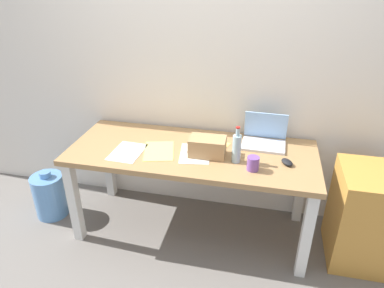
{
  "coord_description": "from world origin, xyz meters",
  "views": [
    {
      "loc": [
        0.49,
        -2.19,
        1.95
      ],
      "look_at": [
        0.0,
        0.0,
        0.78
      ],
      "focal_mm": 32.73,
      "sensor_mm": 36.0,
      "label": 1
    }
  ],
  "objects_px": {
    "filing_cabinet": "(362,216)",
    "beer_bottle": "(237,148)",
    "coffee_mug": "(253,163)",
    "water_cooler_jug": "(50,195)",
    "computer_mouse": "(287,162)",
    "cardboard_box": "(207,147)",
    "laptop_right": "(264,138)",
    "desk": "(192,161)"
  },
  "relations": [
    {
      "from": "filing_cabinet",
      "to": "beer_bottle",
      "type": "bearing_deg",
      "value": -175.76
    },
    {
      "from": "beer_bottle",
      "to": "coffee_mug",
      "type": "relative_size",
      "value": 2.76
    },
    {
      "from": "water_cooler_jug",
      "to": "filing_cabinet",
      "type": "height_order",
      "value": "filing_cabinet"
    },
    {
      "from": "computer_mouse",
      "to": "coffee_mug",
      "type": "xyz_separation_m",
      "value": [
        -0.22,
        -0.12,
        0.03
      ]
    },
    {
      "from": "beer_bottle",
      "to": "cardboard_box",
      "type": "height_order",
      "value": "beer_bottle"
    },
    {
      "from": "filing_cabinet",
      "to": "computer_mouse",
      "type": "bearing_deg",
      "value": -176.95
    },
    {
      "from": "laptop_right",
      "to": "beer_bottle",
      "type": "xyz_separation_m",
      "value": [
        -0.18,
        -0.31,
        0.06
      ]
    },
    {
      "from": "laptop_right",
      "to": "beer_bottle",
      "type": "distance_m",
      "value": 0.36
    },
    {
      "from": "desk",
      "to": "cardboard_box",
      "type": "xyz_separation_m",
      "value": [
        0.12,
        -0.05,
        0.16
      ]
    },
    {
      "from": "laptop_right",
      "to": "computer_mouse",
      "type": "bearing_deg",
      "value": -58.33
    },
    {
      "from": "laptop_right",
      "to": "cardboard_box",
      "type": "height_order",
      "value": "laptop_right"
    },
    {
      "from": "laptop_right",
      "to": "computer_mouse",
      "type": "distance_m",
      "value": 0.32
    },
    {
      "from": "desk",
      "to": "water_cooler_jug",
      "type": "bearing_deg",
      "value": -176.03
    },
    {
      "from": "computer_mouse",
      "to": "filing_cabinet",
      "type": "bearing_deg",
      "value": -29.63
    },
    {
      "from": "computer_mouse",
      "to": "filing_cabinet",
      "type": "height_order",
      "value": "computer_mouse"
    },
    {
      "from": "desk",
      "to": "coffee_mug",
      "type": "distance_m",
      "value": 0.5
    },
    {
      "from": "water_cooler_jug",
      "to": "filing_cabinet",
      "type": "relative_size",
      "value": 0.6
    },
    {
      "from": "computer_mouse",
      "to": "desk",
      "type": "bearing_deg",
      "value": 142.39
    },
    {
      "from": "beer_bottle",
      "to": "filing_cabinet",
      "type": "height_order",
      "value": "beer_bottle"
    },
    {
      "from": "coffee_mug",
      "to": "beer_bottle",
      "type": "bearing_deg",
      "value": 145.19
    },
    {
      "from": "coffee_mug",
      "to": "filing_cabinet",
      "type": "bearing_deg",
      "value": 10.82
    },
    {
      "from": "desk",
      "to": "beer_bottle",
      "type": "relative_size",
      "value": 6.89
    },
    {
      "from": "beer_bottle",
      "to": "computer_mouse",
      "type": "distance_m",
      "value": 0.36
    },
    {
      "from": "water_cooler_jug",
      "to": "filing_cabinet",
      "type": "distance_m",
      "value": 2.46
    },
    {
      "from": "cardboard_box",
      "to": "water_cooler_jug",
      "type": "distance_m",
      "value": 1.47
    },
    {
      "from": "coffee_mug",
      "to": "laptop_right",
      "type": "bearing_deg",
      "value": 81.68
    },
    {
      "from": "desk",
      "to": "computer_mouse",
      "type": "height_order",
      "value": "computer_mouse"
    },
    {
      "from": "beer_bottle",
      "to": "water_cooler_jug",
      "type": "xyz_separation_m",
      "value": [
        -1.55,
        0.01,
        -0.64
      ]
    },
    {
      "from": "coffee_mug",
      "to": "water_cooler_jug",
      "type": "distance_m",
      "value": 1.77
    },
    {
      "from": "desk",
      "to": "filing_cabinet",
      "type": "bearing_deg",
      "value": -1.29
    },
    {
      "from": "coffee_mug",
      "to": "cardboard_box",
      "type": "bearing_deg",
      "value": 158.09
    },
    {
      "from": "cardboard_box",
      "to": "filing_cabinet",
      "type": "bearing_deg",
      "value": 0.95
    },
    {
      "from": "filing_cabinet",
      "to": "desk",
      "type": "bearing_deg",
      "value": 178.71
    },
    {
      "from": "desk",
      "to": "filing_cabinet",
      "type": "relative_size",
      "value": 2.52
    },
    {
      "from": "cardboard_box",
      "to": "coffee_mug",
      "type": "distance_m",
      "value": 0.35
    },
    {
      "from": "beer_bottle",
      "to": "laptop_right",
      "type": "bearing_deg",
      "value": 59.99
    },
    {
      "from": "laptop_right",
      "to": "cardboard_box",
      "type": "xyz_separation_m",
      "value": [
        -0.39,
        -0.26,
        0.02
      ]
    },
    {
      "from": "laptop_right",
      "to": "filing_cabinet",
      "type": "xyz_separation_m",
      "value": [
        0.73,
        -0.24,
        -0.42
      ]
    },
    {
      "from": "laptop_right",
      "to": "water_cooler_jug",
      "type": "height_order",
      "value": "laptop_right"
    },
    {
      "from": "laptop_right",
      "to": "beer_bottle",
      "type": "bearing_deg",
      "value": -120.01
    },
    {
      "from": "beer_bottle",
      "to": "water_cooler_jug",
      "type": "relative_size",
      "value": 0.61
    },
    {
      "from": "desk",
      "to": "filing_cabinet",
      "type": "height_order",
      "value": "desk"
    }
  ]
}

